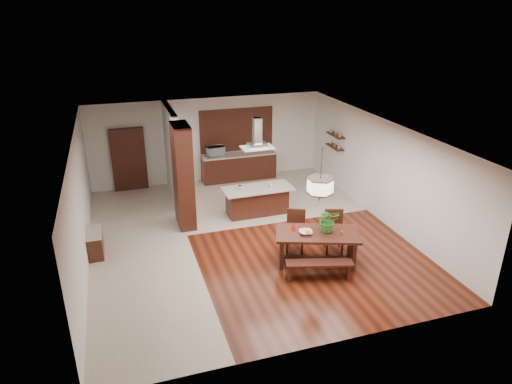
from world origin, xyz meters
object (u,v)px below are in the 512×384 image
object	(u,v)px
microwave	(215,151)
kitchen_island	(257,200)
foliage_plant	(328,221)
island_cup	(271,185)
dining_chair_left	(295,231)
pendant_lantern	(321,175)
fruit_bowl	(306,232)
hallway_console	(95,243)
dining_chair_right	(334,232)
dining_bench	(319,270)
range_hood	(257,133)
dining_table	(317,240)

from	to	relation	value
microwave	kitchen_island	bearing A→B (deg)	-92.66
foliage_plant	island_cup	distance (m)	3.03
island_cup	dining_chair_left	bearing A→B (deg)	-93.92
pendant_lantern	fruit_bowl	size ratio (longest dim) A/B	4.28
hallway_console	dining_chair_right	distance (m)	5.94
dining_chair_right	microwave	size ratio (longest dim) A/B	1.76
dining_bench	range_hood	size ratio (longest dim) A/B	1.69
range_hood	microwave	xyz separation A→B (m)	(-0.57, 2.97, -1.35)
dining_bench	kitchen_island	size ratio (longest dim) A/B	0.74
fruit_bowl	kitchen_island	bearing A→B (deg)	94.06
hallway_console	island_cup	distance (m)	5.08
dining_chair_left	dining_chair_right	xyz separation A→B (m)	(0.91, -0.33, 0.00)
dining_table	dining_chair_left	xyz separation A→B (m)	(-0.26, 0.72, -0.07)
island_cup	microwave	size ratio (longest dim) A/B	0.21
dining_chair_right	microwave	bearing A→B (deg)	124.69
dining_bench	dining_chair_left	xyz separation A→B (m)	(-0.02, 1.38, 0.31)
foliage_plant	dining_table	bearing A→B (deg)	174.51
dining_table	range_hood	size ratio (longest dim) A/B	2.39
hallway_console	foliage_plant	distance (m)	5.72
hallway_console	foliage_plant	world-z (taller)	foliage_plant
kitchen_island	range_hood	xyz separation A→B (m)	(0.00, 0.00, 2.03)
dining_chair_right	kitchen_island	world-z (taller)	dining_chair_right
dining_chair_left	foliage_plant	xyz separation A→B (m)	(0.50, -0.74, 0.57)
microwave	foliage_plant	bearing A→B (deg)	-91.29
dining_table	fruit_bowl	world-z (taller)	fruit_bowl
dining_chair_right	range_hood	xyz separation A→B (m)	(-1.16, 2.68, 1.94)
dining_table	kitchen_island	distance (m)	3.12
fruit_bowl	microwave	size ratio (longest dim) A/B	0.51
foliage_plant	island_cup	size ratio (longest dim) A/B	4.51
dining_bench	range_hood	bearing A→B (deg)	94.16
dining_chair_left	kitchen_island	world-z (taller)	dining_chair_left
pendant_lantern	kitchen_island	distance (m)	3.60
foliage_plant	kitchen_island	bearing A→B (deg)	103.57
island_cup	microwave	world-z (taller)	microwave
fruit_bowl	range_hood	xyz separation A→B (m)	(-0.22, 3.04, 1.62)
dining_table	island_cup	bearing A→B (deg)	91.98
dining_bench	foliage_plant	distance (m)	1.19
microwave	dining_table	bearing A→B (deg)	-93.43
hallway_console	dining_bench	world-z (taller)	hallway_console
dining_chair_left	kitchen_island	xyz separation A→B (m)	(-0.25, 2.35, -0.09)
dining_chair_left	island_cup	xyz separation A→B (m)	(0.15, 2.26, 0.37)
dining_bench	island_cup	xyz separation A→B (m)	(0.13, 3.64, 0.68)
dining_table	microwave	xyz separation A→B (m)	(-1.08, 6.04, 0.52)
dining_chair_right	dining_bench	bearing A→B (deg)	-112.63
island_cup	dining_chair_right	bearing A→B (deg)	-73.61
dining_table	range_hood	xyz separation A→B (m)	(-0.51, 3.07, 1.87)
range_hood	dining_chair_left	bearing A→B (deg)	-83.93
dining_chair_right	microwave	world-z (taller)	microwave
dining_chair_left	pendant_lantern	distance (m)	1.88
fruit_bowl	microwave	bearing A→B (deg)	97.47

